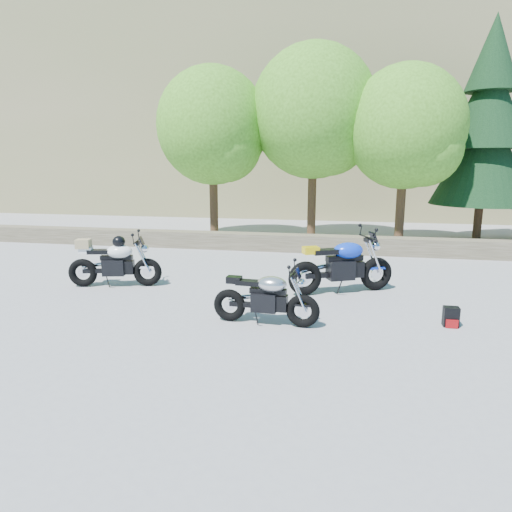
# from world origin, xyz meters

# --- Properties ---
(ground) EXTENTS (90.00, 90.00, 0.00)m
(ground) POSITION_xyz_m (0.00, 0.00, 0.00)
(ground) COLOR gray
(ground) RESTS_ON ground
(stone_wall) EXTENTS (22.00, 0.55, 0.50)m
(stone_wall) POSITION_xyz_m (0.00, 5.50, 0.25)
(stone_wall) COLOR brown
(stone_wall) RESTS_ON ground
(hillside) EXTENTS (80.00, 30.00, 15.00)m
(hillside) POSITION_xyz_m (3.00, 28.00, 7.50)
(hillside) COLOR olive
(hillside) RESTS_ON ground
(tree_decid_left) EXTENTS (3.67, 3.67, 5.62)m
(tree_decid_left) POSITION_xyz_m (-2.39, 7.14, 3.63)
(tree_decid_left) COLOR #382314
(tree_decid_left) RESTS_ON ground
(tree_decid_mid) EXTENTS (4.08, 4.08, 6.24)m
(tree_decid_mid) POSITION_xyz_m (0.91, 7.54, 4.04)
(tree_decid_mid) COLOR #382314
(tree_decid_mid) RESTS_ON ground
(tree_decid_right) EXTENTS (3.54, 3.54, 5.41)m
(tree_decid_right) POSITION_xyz_m (3.71, 6.94, 3.50)
(tree_decid_right) COLOR #382314
(tree_decid_right) RESTS_ON ground
(conifer_near) EXTENTS (3.17, 3.17, 7.06)m
(conifer_near) POSITION_xyz_m (6.20, 8.20, 3.68)
(conifer_near) COLOR #382314
(conifer_near) RESTS_ON ground
(silver_bike) EXTENTS (1.78, 0.56, 0.89)m
(silver_bike) POSITION_xyz_m (0.73, -0.82, 0.43)
(silver_bike) COLOR black
(silver_bike) RESTS_ON ground
(white_bike) EXTENTS (1.95, 0.73, 1.09)m
(white_bike) POSITION_xyz_m (-2.84, 0.85, 0.54)
(white_bike) COLOR black
(white_bike) RESTS_ON ground
(blue_bike) EXTENTS (2.11, 1.12, 1.13)m
(blue_bike) POSITION_xyz_m (1.91, 1.30, 0.55)
(blue_bike) COLOR black
(blue_bike) RESTS_ON ground
(backpack) EXTENTS (0.24, 0.21, 0.32)m
(backpack) POSITION_xyz_m (3.67, -0.35, 0.16)
(backpack) COLOR black
(backpack) RESTS_ON ground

